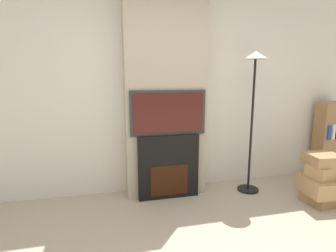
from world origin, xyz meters
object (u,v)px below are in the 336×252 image
at_px(fireplace, 168,166).
at_px(floor_lamp, 254,84).
at_px(box_stack, 324,181).
at_px(bookshelf, 327,140).
at_px(television, 168,113).

distance_m(fireplace, floor_lamp, 1.51).
xyz_separation_m(floor_lamp, box_stack, (0.69, -0.53, -1.15)).
xyz_separation_m(floor_lamp, bookshelf, (1.41, 0.18, -0.84)).
distance_m(fireplace, television, 0.69).
xyz_separation_m(fireplace, bookshelf, (2.52, 0.11, 0.18)).
relative_size(television, bookshelf, 0.80).
bearing_deg(television, floor_lamp, -3.60).
bearing_deg(floor_lamp, box_stack, -37.63).
bearing_deg(fireplace, bookshelf, 2.51).
xyz_separation_m(television, bookshelf, (2.52, 0.11, -0.51)).
bearing_deg(box_stack, fireplace, 161.39).
distance_m(television, floor_lamp, 1.16).
distance_m(box_stack, bookshelf, 1.06).
xyz_separation_m(television, box_stack, (1.80, -0.60, -0.81)).
bearing_deg(television, bookshelf, 2.55).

